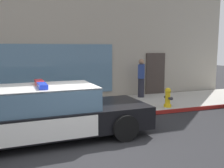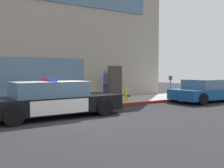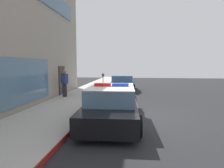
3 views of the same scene
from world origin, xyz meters
The scene contains 9 objects.
ground centered at (0.00, 0.00, 0.00)m, with size 48.00×48.00×0.00m, color #262628.
sidewalk centered at (0.00, 3.55, 0.07)m, with size 48.00×2.98×0.15m, color #B2ADA3.
curb_red_paint centered at (0.00, 2.05, 0.08)m, with size 28.80×0.04×0.14m, color maroon.
storefront_building centered at (-1.03, 10.09, 4.25)m, with size 18.44×10.09×8.50m.
police_cruiser centered at (-0.94, 0.93, 0.68)m, with size 5.26×2.23×1.49m.
fire_hydrant centered at (3.56, 2.40, 0.50)m, with size 0.34×0.39×0.73m.
car_down_street centered at (8.15, 1.06, 0.63)m, with size 4.29×2.16×1.29m.
pedestrian_on_sidewalk centered at (3.47, 4.48, 1.01)m, with size 0.43×0.48×1.71m.
parking_meter centered at (6.86, 2.54, 1.08)m, with size 0.12×0.18×1.34m.
Camera 2 is at (-4.05, -8.53, 1.76)m, focal length 40.45 mm.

